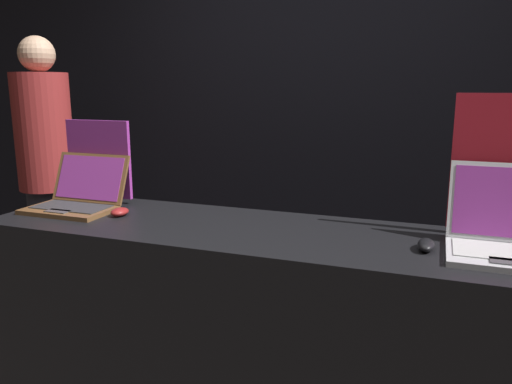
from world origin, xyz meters
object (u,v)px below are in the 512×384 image
at_px(laptop_front, 78,197).
at_px(promo_stand_front, 99,163).
at_px(person_bystander, 48,177).
at_px(promo_stand_back, 502,170).
at_px(mouse_front, 120,212).
at_px(mouse_back, 426,245).
at_px(laptop_back, 503,234).

xyz_separation_m(laptop_front, promo_stand_front, (0.00, 0.17, 0.13)).
bearing_deg(person_bystander, laptop_front, -38.86).
bearing_deg(laptop_front, promo_stand_back, 5.92).
xyz_separation_m(promo_stand_front, promo_stand_back, (1.76, 0.01, 0.07)).
bearing_deg(promo_stand_back, promo_stand_front, -179.61).
distance_m(laptop_front, mouse_front, 0.26).
relative_size(promo_stand_front, mouse_back, 3.41).
bearing_deg(person_bystander, promo_stand_back, -8.24).
bearing_deg(mouse_front, promo_stand_back, 8.29).
bearing_deg(laptop_back, promo_stand_back, 90.00).
height_order(laptop_front, promo_stand_back, promo_stand_back).
bearing_deg(person_bystander, promo_stand_front, -28.74).
height_order(promo_stand_front, mouse_back, promo_stand_front).
relative_size(laptop_back, promo_stand_back, 0.67).
distance_m(laptop_front, mouse_back, 1.52).
distance_m(mouse_back, person_bystander, 2.26).
xyz_separation_m(promo_stand_front, person_bystander, (-0.66, 0.36, -0.17)).
height_order(mouse_front, promo_stand_front, promo_stand_front).
xyz_separation_m(laptop_back, person_bystander, (-2.42, 0.55, -0.05)).
height_order(mouse_front, mouse_back, mouse_back).
height_order(mouse_front, laptop_back, laptop_back).
bearing_deg(promo_stand_front, laptop_front, -90.00).
height_order(mouse_front, promo_stand_back, promo_stand_back).
height_order(laptop_front, mouse_front, laptop_front).
bearing_deg(person_bystander, mouse_back, -15.42).
relative_size(mouse_front, promo_stand_front, 0.24).
xyz_separation_m(laptop_front, person_bystander, (-0.66, 0.53, -0.04)).
bearing_deg(promo_stand_front, promo_stand_back, 0.39).
xyz_separation_m(mouse_front, laptop_back, (1.50, 0.02, 0.05)).
bearing_deg(promo_stand_front, mouse_back, -8.93).
relative_size(mouse_front, promo_stand_back, 0.18).
bearing_deg(mouse_front, person_bystander, 148.00).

